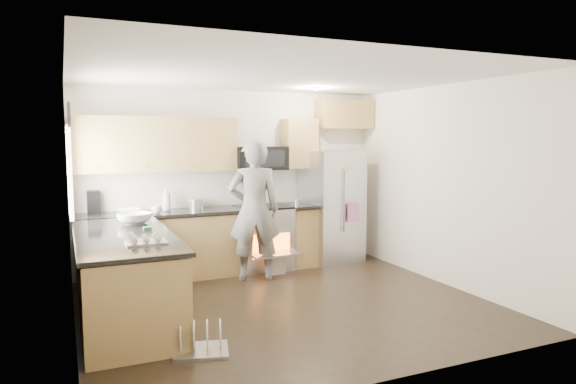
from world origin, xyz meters
name	(u,v)px	position (x,y,z in m)	size (l,w,h in m)	color
ground	(287,305)	(0.00, 0.00, 0.00)	(4.50, 4.50, 0.00)	black
room_shell	(284,160)	(-0.04, 0.02, 1.67)	(4.54, 4.04, 2.62)	white
back_cabinet_run	(199,206)	(-0.59, 1.75, 0.96)	(4.45, 0.64, 2.50)	#A17F40
peninsula	(125,277)	(-1.75, 0.25, 0.46)	(0.96, 2.36, 1.05)	#A17F40
stove_range	(263,223)	(0.35, 1.69, 0.68)	(0.76, 0.97, 1.79)	#B7B7BC
refrigerator	(332,206)	(1.50, 1.70, 0.86)	(0.94, 0.79, 1.72)	#B7B7BC
person	(254,210)	(0.04, 1.20, 0.95)	(0.69, 0.45, 1.90)	gray
dish_rack	(201,344)	(-1.23, -0.88, 0.08)	(0.56, 0.49, 0.30)	#B7B7BC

